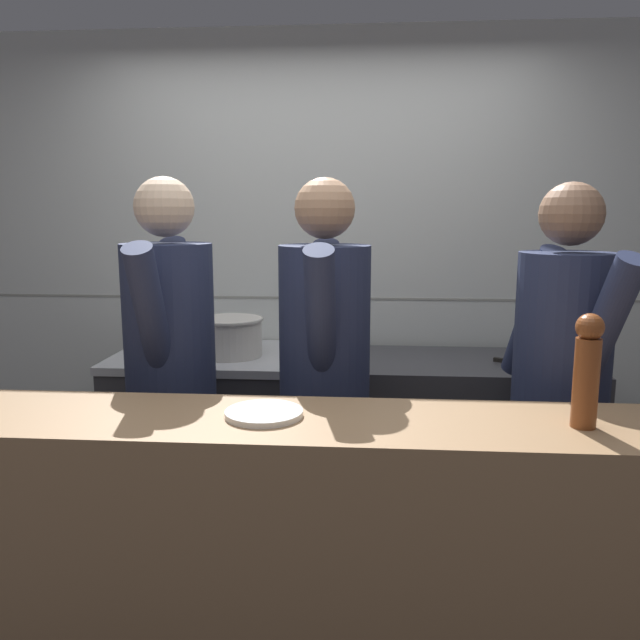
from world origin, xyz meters
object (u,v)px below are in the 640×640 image
(plated_dish_main, at_px, (264,413))
(chefs_knife, at_px, (522,364))
(pepper_mill, at_px, (587,368))
(chef_line, at_px, (560,390))
(chef_head_cook, at_px, (171,374))
(oven_range, at_px, (218,436))
(chef_sous, at_px, (324,378))
(stock_pot, at_px, (230,336))

(plated_dish_main, bearing_deg, chefs_knife, 49.23)
(pepper_mill, distance_m, chef_line, 0.62)
(chef_head_cook, bearing_deg, chef_line, -3.73)
(chefs_knife, bearing_deg, chef_line, -92.21)
(chefs_knife, xyz_separation_m, chef_line, (-0.03, -0.68, 0.07))
(oven_range, bearing_deg, pepper_mill, -43.73)
(chefs_knife, xyz_separation_m, plated_dish_main, (-1.06, -1.23, 0.13))
(plated_dish_main, xyz_separation_m, pepper_mill, (0.93, -0.03, 0.16))
(oven_range, relative_size, chef_line, 0.59)
(chefs_knife, distance_m, chef_head_cook, 1.67)
(oven_range, xyz_separation_m, plated_dish_main, (0.47, -1.31, 0.57))
(oven_range, relative_size, pepper_mill, 3.10)
(pepper_mill, relative_size, chef_head_cook, 0.19)
(chefs_knife, bearing_deg, oven_range, 176.93)
(chef_sous, bearing_deg, pepper_mill, -39.36)
(oven_range, relative_size, chef_head_cook, 0.58)
(chefs_knife, distance_m, chef_sous, 1.12)
(oven_range, distance_m, plated_dish_main, 1.51)
(stock_pot, relative_size, plated_dish_main, 1.41)
(pepper_mill, relative_size, chef_sous, 0.19)
(pepper_mill, height_order, chef_line, chef_line)
(chef_head_cook, xyz_separation_m, chef_sous, (0.62, 0.00, -0.00))
(chefs_knife, bearing_deg, pepper_mill, -96.11)
(pepper_mill, distance_m, chef_head_cook, 1.56)
(plated_dish_main, distance_m, chef_sous, 0.63)
(chef_head_cook, height_order, chef_line, chef_head_cook)
(chef_head_cook, bearing_deg, oven_range, 87.83)
(oven_range, distance_m, chefs_knife, 1.60)
(chefs_knife, bearing_deg, stock_pot, 178.94)
(stock_pot, distance_m, chef_line, 1.59)
(chef_sous, bearing_deg, stock_pot, 128.26)
(plated_dish_main, height_order, chef_sous, chef_sous)
(plated_dish_main, bearing_deg, chef_line, 27.83)
(oven_range, distance_m, stock_pot, 0.57)
(chef_sous, height_order, chef_line, chef_sous)
(chefs_knife, height_order, chef_head_cook, chef_head_cook)
(chef_sous, bearing_deg, chefs_knife, 33.60)
(plated_dish_main, distance_m, chef_line, 1.17)
(pepper_mill, xyz_separation_m, chef_sous, (-0.79, 0.63, -0.21))
(chef_line, bearing_deg, pepper_mill, -118.79)
(oven_range, xyz_separation_m, pepper_mill, (1.40, -1.34, 0.74))
(oven_range, height_order, pepper_mill, pepper_mill)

